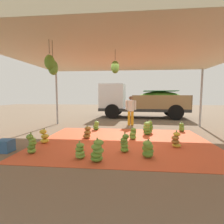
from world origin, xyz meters
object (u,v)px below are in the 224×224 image
object	(u,v)px
banana_bunch_4	(125,143)
banana_bunch_6	(32,144)
banana_bunch_2	(87,133)
banana_bunch_12	(150,127)
banana_bunch_8	(96,126)
banana_bunch_9	(176,140)
cargo_truck_main	(140,100)
banana_bunch_5	(133,134)
banana_bunch_0	(44,137)
banana_bunch_3	(182,127)
banana_bunch_10	(80,151)
crate_0	(5,146)
banana_bunch_7	(97,151)
worker_0	(131,108)
banana_bunch_1	(147,129)
banana_bunch_11	(148,149)

from	to	relation	value
banana_bunch_4	banana_bunch_6	bearing A→B (deg)	-171.66
banana_bunch_2	banana_bunch_12	distance (m)	2.67
banana_bunch_8	banana_bunch_9	size ratio (longest dim) A/B	0.85
cargo_truck_main	banana_bunch_5	bearing A→B (deg)	-95.92
banana_bunch_0	banana_bunch_9	distance (m)	4.24
banana_bunch_3	banana_bunch_10	distance (m)	5.05
crate_0	banana_bunch_5	bearing A→B (deg)	25.35
banana_bunch_7	banana_bunch_9	distance (m)	2.57
banana_bunch_2	worker_0	xyz separation A→B (m)	(1.63, 2.96, 0.70)
banana_bunch_10	banana_bunch_6	bearing A→B (deg)	170.53
banana_bunch_2	banana_bunch_9	size ratio (longest dim) A/B	0.90
banana_bunch_1	banana_bunch_5	xyz separation A→B (m)	(-0.57, -0.74, -0.05)
worker_0	banana_bunch_9	bearing A→B (deg)	-70.45
banana_bunch_6	banana_bunch_10	world-z (taller)	banana_bunch_6
banana_bunch_12	cargo_truck_main	size ratio (longest dim) A/B	0.09
banana_bunch_0	banana_bunch_11	xyz separation A→B (m)	(3.29, -0.96, -0.00)
banana_bunch_7	banana_bunch_4	bearing A→B (deg)	50.06
banana_bunch_0	banana_bunch_2	world-z (taller)	banana_bunch_0
banana_bunch_0	banana_bunch_7	xyz separation A→B (m)	(2.04, -1.37, 0.03)
banana_bunch_6	crate_0	xyz separation A→B (m)	(-0.84, 0.06, -0.09)
banana_bunch_7	banana_bunch_0	bearing A→B (deg)	146.24
banana_bunch_5	banana_bunch_10	world-z (taller)	banana_bunch_5
worker_0	banana_bunch_6	bearing A→B (deg)	-120.15
banana_bunch_11	banana_bunch_12	bearing A→B (deg)	82.01
banana_bunch_1	banana_bunch_10	bearing A→B (deg)	-125.11
cargo_truck_main	banana_bunch_0	bearing A→B (deg)	-116.83
banana_bunch_3	banana_bunch_5	bearing A→B (deg)	-144.25
cargo_truck_main	banana_bunch_1	bearing A→B (deg)	-90.88
banana_bunch_2	banana_bunch_10	bearing A→B (deg)	-81.13
banana_bunch_8	banana_bunch_9	xyz separation A→B (m)	(2.94, -2.37, 0.03)
banana_bunch_7	banana_bunch_8	size ratio (longest dim) A/B	1.28
banana_bunch_1	worker_0	size ratio (longest dim) A/B	0.36
banana_bunch_4	banana_bunch_6	world-z (taller)	banana_bunch_6
banana_bunch_11	banana_bunch_4	bearing A→B (deg)	149.58
banana_bunch_8	banana_bunch_12	distance (m)	2.43
banana_bunch_9	banana_bunch_6	bearing A→B (deg)	-167.02
banana_bunch_2	banana_bunch_10	size ratio (longest dim) A/B	1.06
banana_bunch_1	banana_bunch_9	distance (m)	1.74
banana_bunch_9	banana_bunch_10	bearing A→B (deg)	-156.07
banana_bunch_1	crate_0	size ratio (longest dim) A/B	1.37
banana_bunch_5	banana_bunch_7	xyz separation A→B (m)	(-0.91, -2.18, 0.05)
banana_bunch_9	banana_bunch_11	bearing A→B (deg)	-135.69
banana_bunch_10	banana_bunch_1	bearing A→B (deg)	54.89
banana_bunch_3	banana_bunch_10	xyz separation A→B (m)	(-3.55, -3.59, 0.00)
banana_bunch_1	banana_bunch_11	size ratio (longest dim) A/B	1.19
banana_bunch_7	banana_bunch_9	size ratio (longest dim) A/B	1.09
banana_bunch_6	banana_bunch_9	distance (m)	4.20
banana_bunch_10	banana_bunch_8	bearing A→B (deg)	94.46
banana_bunch_4	banana_bunch_7	world-z (taller)	banana_bunch_7
banana_bunch_0	worker_0	size ratio (longest dim) A/B	0.33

